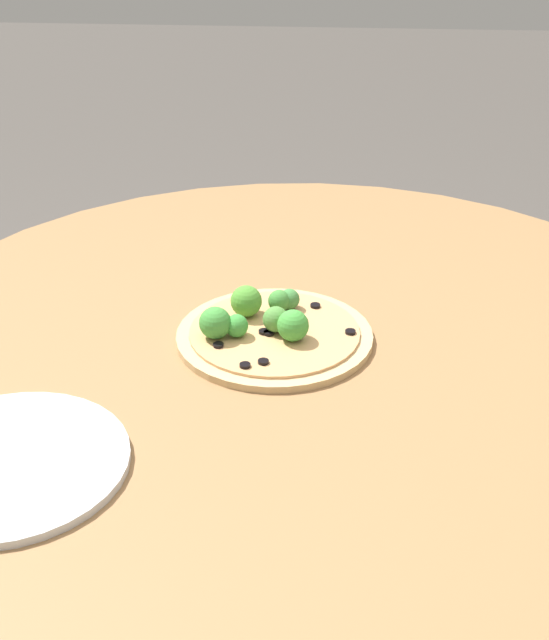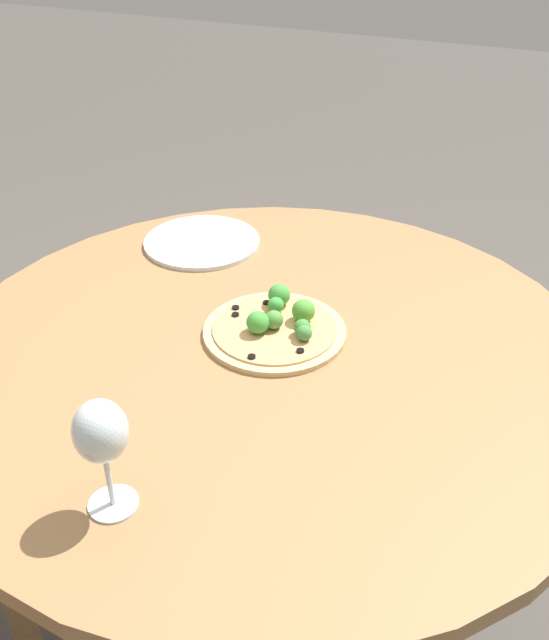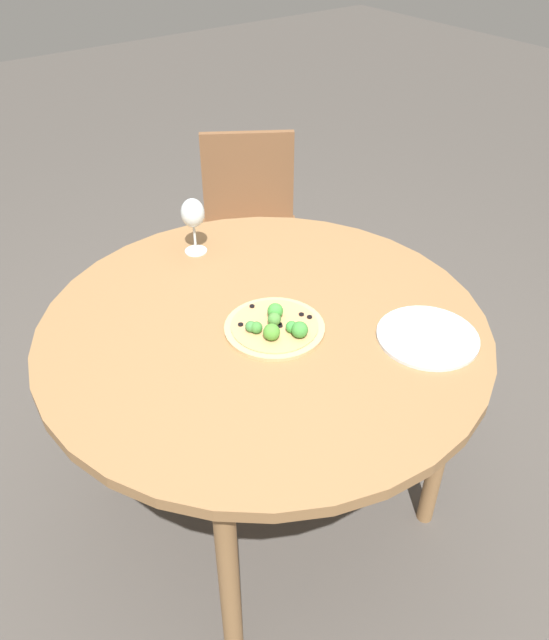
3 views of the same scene
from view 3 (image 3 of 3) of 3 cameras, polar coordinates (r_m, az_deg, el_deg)
name	(u,v)px [view 3 (image 3 of 3)]	position (r m, az deg, el deg)	size (l,w,h in m)	color
ground_plane	(266,497)	(2.18, -0.80, -15.87)	(12.00, 12.00, 0.00)	#4C4742
dining_table	(264,341)	(1.69, -0.99, -1.97)	(1.19, 1.19, 0.74)	olive
chair	(250,229)	(2.63, -2.24, 8.27)	(0.55, 0.55, 0.84)	brown
pizza	(275,326)	(1.61, 0.08, -0.58)	(0.26, 0.26, 0.06)	tan
wine_glass	(193,215)	(1.91, -7.48, 9.53)	(0.07, 0.07, 0.18)	silver
plate_near	(428,337)	(1.64, 13.82, -1.50)	(0.26, 0.26, 0.01)	silver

